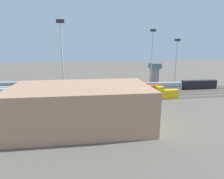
# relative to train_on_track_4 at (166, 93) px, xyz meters

# --- Properties ---
(ground_plane) EXTENTS (400.00, 400.00, 0.00)m
(ground_plane) POSITION_rel_train_on_track_4_xyz_m (27.20, -10.00, -2.16)
(ground_plane) COLOR #60594F
(track_bed_0) EXTENTS (140.00, 2.80, 0.12)m
(track_bed_0) POSITION_rel_train_on_track_4_xyz_m (27.20, -20.00, -2.10)
(track_bed_0) COLOR #4C443D
(track_bed_0) RESTS_ON ground_plane
(track_bed_1) EXTENTS (140.00, 2.80, 0.12)m
(track_bed_1) POSITION_rel_train_on_track_4_xyz_m (27.20, -15.00, -2.10)
(track_bed_1) COLOR #3D3833
(track_bed_1) RESTS_ON ground_plane
(track_bed_2) EXTENTS (140.00, 2.80, 0.12)m
(track_bed_2) POSITION_rel_train_on_track_4_xyz_m (27.20, -10.00, -2.10)
(track_bed_2) COLOR #4C443D
(track_bed_2) RESTS_ON ground_plane
(track_bed_3) EXTENTS (140.00, 2.80, 0.12)m
(track_bed_3) POSITION_rel_train_on_track_4_xyz_m (27.20, -5.00, -2.10)
(track_bed_3) COLOR #4C443D
(track_bed_3) RESTS_ON ground_plane
(track_bed_4) EXTENTS (140.00, 2.80, 0.12)m
(track_bed_4) POSITION_rel_train_on_track_4_xyz_m (27.20, 0.00, -2.10)
(track_bed_4) COLOR #4C443D
(track_bed_4) RESTS_ON ground_plane
(train_on_track_4) EXTENTS (10.00, 3.00, 5.00)m
(train_on_track_4) POSITION_rel_train_on_track_4_xyz_m (0.00, 0.00, 0.00)
(train_on_track_4) COLOR gold
(train_on_track_4) RESTS_ON ground_plane
(train_on_track_2) EXTENTS (10.00, 3.00, 5.00)m
(train_on_track_2) POSITION_rel_train_on_track_4_xyz_m (4.09, -10.00, 0.00)
(train_on_track_2) COLOR #D85914
(train_on_track_2) RESTS_ON ground_plane
(train_on_track_0) EXTENTS (71.40, 3.06, 5.00)m
(train_on_track_0) POSITION_rel_train_on_track_4_xyz_m (42.44, -20.00, 0.47)
(train_on_track_0) COLOR #A8AAB2
(train_on_track_0) RESTS_ON ground_plane
(train_on_track_3) EXTENTS (47.20, 3.06, 5.00)m
(train_on_track_3) POSITION_rel_train_on_track_4_xyz_m (45.99, -5.00, 0.44)
(train_on_track_3) COLOR #B7BABF
(train_on_track_3) RESTS_ON ground_plane
(train_on_track_1) EXTENTS (114.80, 3.06, 4.40)m
(train_on_track_1) POSITION_rel_train_on_track_4_xyz_m (23.51, -15.00, -0.08)
(train_on_track_1) COLOR black
(train_on_track_1) RESTS_ON ground_plane
(light_mast_0) EXTENTS (2.80, 0.70, 25.43)m
(light_mast_0) POSITION_rel_train_on_track_4_xyz_m (-14.67, -22.29, 14.20)
(light_mast_0) COLOR #9EA0A5
(light_mast_0) RESTS_ON ground_plane
(light_mast_1) EXTENTS (2.80, 0.70, 30.58)m
(light_mast_1) POSITION_rel_train_on_track_4_xyz_m (41.40, 2.72, 17.01)
(light_mast_1) COLOR #9EA0A5
(light_mast_1) RESTS_ON ground_plane
(light_mast_2) EXTENTS (2.80, 0.70, 30.17)m
(light_mast_2) POSITION_rel_train_on_track_4_xyz_m (-1.48, -23.25, 16.78)
(light_mast_2) COLOR #9EA0A5
(light_mast_2) RESTS_ON ground_plane
(maintenance_shed) EXTENTS (36.39, 20.86, 11.24)m
(maintenance_shed) POSITION_rel_train_on_track_4_xyz_m (34.56, 23.97, 3.46)
(maintenance_shed) COLOR tan
(maintenance_shed) RESTS_ON ground_plane
(control_tower) EXTENTS (6.00, 6.00, 12.22)m
(control_tower) POSITION_rel_train_on_track_4_xyz_m (-6.01, -30.27, 5.03)
(control_tower) COLOR gray
(control_tower) RESTS_ON ground_plane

